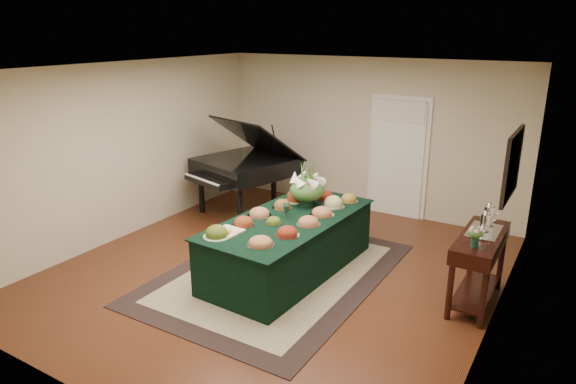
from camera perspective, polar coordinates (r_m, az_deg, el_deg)
The scene contains 14 objects.
ground at distance 7.10m, azimuth -1.27°, elevation -8.73°, with size 6.00×6.00×0.00m, color black.
area_rug at distance 7.03m, azimuth -1.24°, elevation -8.97°, with size 2.59×3.63×0.01m.
kitchen_doorway at distance 9.05m, azimuth 12.12°, elevation 3.66°, with size 1.05×0.07×2.10m.
buffet_table at distance 6.92m, azimuth 0.11°, elevation -5.87°, with size 1.36×2.66×0.78m.
food_platters at distance 6.84m, azimuth 0.45°, elevation -2.25°, with size 1.11×2.31×0.14m.
cutting_board at distance 6.35m, azimuth -6.64°, elevation -4.11°, with size 0.34×0.34×0.10m.
green_goblets at distance 6.77m, azimuth -0.21°, elevation -2.08°, with size 0.12×0.14×0.18m.
floral_centerpiece at distance 7.15m, azimuth 2.13°, elevation 0.74°, with size 0.51×0.51×0.51m.
grand_piano at distance 9.03m, azimuth -4.72°, elevation 2.95°, with size 1.84×1.96×1.73m.
wicker_basket at distance 8.83m, azimuth -1.16°, elevation -2.48°, with size 0.35×0.35×0.22m, color #A87343.
mahogany_sideboard at distance 6.45m, azimuth 20.54°, elevation -6.13°, with size 0.45×1.26×0.88m.
tea_service at distance 6.53m, azimuth 21.22°, elevation -2.89°, with size 0.34×0.58×0.30m.
pink_bouquet at distance 5.95m, azimuth 20.15°, elevation -4.35°, with size 0.19×0.19×0.24m.
wall_painting at distance 6.08m, azimuth 23.65°, elevation 2.77°, with size 0.05×0.95×0.75m.
Camera 1 is at (3.42, -5.35, 3.17)m, focal length 32.00 mm.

